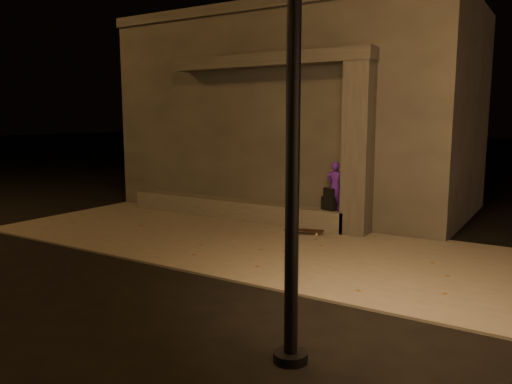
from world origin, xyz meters
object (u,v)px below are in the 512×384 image
Objects in this scene: backpack at (330,202)px; skateboard at (304,231)px; column at (358,149)px; skateboarder at (335,186)px.

backpack reaches higher than skateboard.
column is 4.18× the size of skateboard.
column reaches higher than skateboard.
skateboarder is 1.25× the size of skateboard.
skateboarder reaches higher than skateboard.
column is at bearing 22.39° from backpack.
skateboard is (-0.91, -0.65, -1.72)m from column.
column is 3.36× the size of skateboarder.
backpack is (-0.60, 0.00, -1.18)m from column.
column is 2.05m from skateboard.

